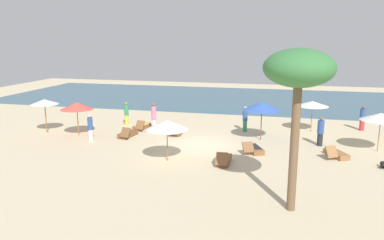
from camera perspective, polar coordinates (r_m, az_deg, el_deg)
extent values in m
plane|color=beige|center=(21.90, 1.73, -3.79)|extent=(60.00, 60.00, 0.00)
cube|color=#3D6075|center=(38.32, 7.03, 3.20)|extent=(48.00, 16.00, 0.06)
cylinder|color=brown|center=(23.06, 10.45, -0.23)|extent=(0.06, 0.06, 2.29)
cone|color=#3359B2|center=(22.87, 10.54, 2.08)|extent=(2.30, 2.30, 0.50)
cylinder|color=brown|center=(26.30, -21.28, 0.52)|extent=(0.06, 0.06, 2.15)
cone|color=silver|center=(26.13, -21.44, 2.58)|extent=(1.79, 1.79, 0.33)
cylinder|color=olive|center=(18.90, -3.76, -3.19)|extent=(0.05, 0.05, 2.07)
cone|color=silver|center=(18.69, -3.80, -0.71)|extent=(2.12, 2.12, 0.49)
cylinder|color=olive|center=(24.79, -16.92, 0.07)|extent=(0.06, 0.06, 2.08)
cone|color=#D84C3F|center=(24.62, -17.05, 2.05)|extent=(2.04, 2.04, 0.44)
cylinder|color=olive|center=(22.79, 26.50, -1.75)|extent=(0.05, 0.05, 2.10)
cone|color=silver|center=(22.61, 26.71, 0.44)|extent=(2.13, 2.13, 0.42)
cylinder|color=olive|center=(25.95, 17.67, 0.46)|extent=(0.05, 0.05, 1.99)
cone|color=silver|center=(25.79, 17.79, 2.36)|extent=(2.06, 2.06, 0.34)
cube|color=brown|center=(25.86, -7.59, -1.04)|extent=(0.88, 1.59, 0.28)
cube|color=brown|center=(25.12, -7.89, -0.77)|extent=(0.64, 0.54, 0.57)
cube|color=yellow|center=(25.82, -7.60, -0.71)|extent=(0.70, 1.13, 0.03)
cube|color=brown|center=(24.02, -9.68, -2.15)|extent=(0.87, 1.59, 0.28)
cube|color=brown|center=(23.29, -10.07, -1.89)|extent=(0.64, 0.54, 0.57)
cube|color=brown|center=(18.85, 4.88, -6.10)|extent=(0.63, 1.51, 0.28)
cube|color=brown|center=(18.10, 4.51, -5.89)|extent=(0.58, 0.41, 0.59)
cube|color=brown|center=(20.85, 9.44, -4.40)|extent=(1.17, 1.61, 0.28)
cube|color=brown|center=(20.18, 8.50, -4.11)|extent=(0.73, 0.69, 0.52)
cube|color=#26262D|center=(20.80, 9.45, -3.99)|extent=(0.90, 1.17, 0.03)
cube|color=olive|center=(21.13, 21.02, -4.85)|extent=(1.23, 1.61, 0.28)
cube|color=olive|center=(20.42, 20.38, -4.52)|extent=(0.69, 0.62, 0.59)
cube|color=brown|center=(24.32, -2.19, -1.80)|extent=(0.68, 1.53, 0.28)
cube|color=brown|center=(23.61, -2.75, -1.54)|extent=(0.60, 0.52, 0.53)
cube|color=#338C59|center=(24.28, -2.20, -1.45)|extent=(0.57, 1.08, 0.03)
cylinder|color=#BF3338|center=(27.63, 24.34, -0.71)|extent=(0.44, 0.44, 0.73)
cylinder|color=#2D4C8C|center=(27.48, 24.48, 0.81)|extent=(0.51, 0.51, 0.76)
sphere|color=brown|center=(27.40, 24.56, 1.77)|extent=(0.21, 0.21, 0.21)
cylinder|color=#26262D|center=(22.85, 18.80, -2.82)|extent=(0.33, 0.33, 0.73)
cylinder|color=#2D4C8C|center=(22.68, 18.93, -1.01)|extent=(0.39, 0.39, 0.76)
sphere|color=brown|center=(22.58, 19.01, 0.16)|extent=(0.21, 0.21, 0.21)
cylinder|color=white|center=(23.36, -15.08, -2.27)|extent=(0.35, 0.35, 0.72)
cylinder|color=#2D4C8C|center=(23.19, -15.18, -0.52)|extent=(0.41, 0.41, 0.75)
sphere|color=beige|center=(23.10, -15.25, 0.61)|extent=(0.20, 0.20, 0.20)
cylinder|color=white|center=(24.85, -5.78, -0.87)|extent=(0.32, 0.32, 0.85)
cylinder|color=#D17299|center=(24.67, -5.82, 1.08)|extent=(0.38, 0.38, 0.88)
sphere|color=brown|center=(24.57, -5.85, 2.33)|extent=(0.24, 0.24, 0.24)
cylinder|color=#338C59|center=(25.18, 8.01, -0.89)|extent=(0.38, 0.38, 0.73)
cylinder|color=#2D4C8C|center=(25.02, 8.06, 0.77)|extent=(0.45, 0.45, 0.76)
sphere|color=tan|center=(24.93, 8.09, 1.83)|extent=(0.21, 0.21, 0.21)
cylinder|color=yellow|center=(27.10, -9.87, -0.01)|extent=(0.30, 0.30, 0.72)
cylinder|color=#338C59|center=(26.95, -9.93, 1.52)|extent=(0.35, 0.35, 0.75)
sphere|color=#A37556|center=(26.87, -9.96, 2.50)|extent=(0.20, 0.20, 0.20)
cylinder|color=brown|center=(13.66, 15.22, -4.04)|extent=(0.30, 0.30, 4.69)
ellipsoid|color=#38753D|center=(13.17, 15.90, 7.60)|extent=(2.40, 2.40, 1.32)
cube|color=black|center=(20.32, 27.10, -6.44)|extent=(0.31, 0.43, 0.04)
sphere|color=black|center=(19.99, 27.07, -6.11)|extent=(0.20, 0.20, 0.20)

